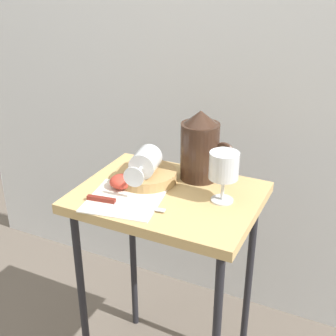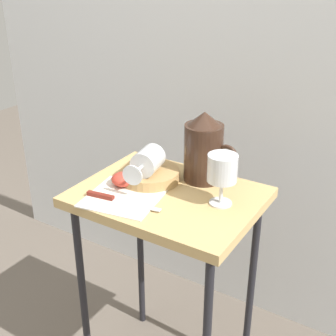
{
  "view_description": "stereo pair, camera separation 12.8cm",
  "coord_description": "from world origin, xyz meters",
  "px_view_note": "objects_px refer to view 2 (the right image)",
  "views": [
    {
      "loc": [
        0.5,
        -1.05,
        1.36
      ],
      "look_at": [
        0.0,
        0.0,
        0.81
      ],
      "focal_mm": 48.18,
      "sensor_mm": 36.0,
      "label": 1
    },
    {
      "loc": [
        0.61,
        -0.99,
        1.36
      ],
      "look_at": [
        0.0,
        0.0,
        0.81
      ],
      "focal_mm": 48.18,
      "sensor_mm": 36.0,
      "label": 2
    }
  ],
  "objects_px": {
    "basket_tray": "(149,175)",
    "knife": "(112,199)",
    "apple_half_left": "(123,179)",
    "pitcher": "(204,153)",
    "wine_glass_upright": "(222,171)",
    "table": "(168,219)",
    "wine_glass_tipped_near": "(147,161)"
  },
  "relations": [
    {
      "from": "basket_tray",
      "to": "knife",
      "type": "bearing_deg",
      "value": -94.99
    },
    {
      "from": "knife",
      "to": "apple_half_left",
      "type": "bearing_deg",
      "value": 107.49
    },
    {
      "from": "pitcher",
      "to": "knife",
      "type": "xyz_separation_m",
      "value": [
        -0.15,
        -0.26,
        -0.08
      ]
    },
    {
      "from": "wine_glass_upright",
      "to": "table",
      "type": "bearing_deg",
      "value": -171.67
    },
    {
      "from": "wine_glass_upright",
      "to": "apple_half_left",
      "type": "height_order",
      "value": "wine_glass_upright"
    },
    {
      "from": "knife",
      "to": "table",
      "type": "bearing_deg",
      "value": 49.76
    },
    {
      "from": "wine_glass_upright",
      "to": "apple_half_left",
      "type": "xyz_separation_m",
      "value": [
        -0.29,
        -0.06,
        -0.08
      ]
    },
    {
      "from": "table",
      "to": "pitcher",
      "type": "height_order",
      "value": "pitcher"
    },
    {
      "from": "wine_glass_tipped_near",
      "to": "apple_half_left",
      "type": "distance_m",
      "value": 0.09
    },
    {
      "from": "wine_glass_upright",
      "to": "apple_half_left",
      "type": "bearing_deg",
      "value": -168.74
    },
    {
      "from": "pitcher",
      "to": "knife",
      "type": "distance_m",
      "value": 0.31
    },
    {
      "from": "apple_half_left",
      "to": "table",
      "type": "bearing_deg",
      "value": 14.61
    },
    {
      "from": "pitcher",
      "to": "table",
      "type": "bearing_deg",
      "value": -108.76
    },
    {
      "from": "wine_glass_tipped_near",
      "to": "basket_tray",
      "type": "bearing_deg",
      "value": 111.55
    },
    {
      "from": "pitcher",
      "to": "wine_glass_upright",
      "type": "bearing_deg",
      "value": -43.76
    },
    {
      "from": "apple_half_left",
      "to": "knife",
      "type": "bearing_deg",
      "value": -72.51
    },
    {
      "from": "wine_glass_upright",
      "to": "apple_half_left",
      "type": "relative_size",
      "value": 2.07
    },
    {
      "from": "table",
      "to": "wine_glass_upright",
      "type": "relative_size",
      "value": 4.94
    },
    {
      "from": "wine_glass_upright",
      "to": "wine_glass_tipped_near",
      "type": "distance_m",
      "value": 0.24
    },
    {
      "from": "table",
      "to": "wine_glass_tipped_near",
      "type": "distance_m",
      "value": 0.18
    },
    {
      "from": "apple_half_left",
      "to": "knife",
      "type": "distance_m",
      "value": 0.1
    },
    {
      "from": "wine_glass_tipped_near",
      "to": "knife",
      "type": "height_order",
      "value": "wine_glass_tipped_near"
    },
    {
      "from": "pitcher",
      "to": "wine_glass_tipped_near",
      "type": "relative_size",
      "value": 1.33
    },
    {
      "from": "wine_glass_upright",
      "to": "knife",
      "type": "relative_size",
      "value": 0.64
    },
    {
      "from": "basket_tray",
      "to": "pitcher",
      "type": "distance_m",
      "value": 0.18
    },
    {
      "from": "table",
      "to": "wine_glass_upright",
      "type": "distance_m",
      "value": 0.25
    },
    {
      "from": "table",
      "to": "wine_glass_tipped_near",
      "type": "xyz_separation_m",
      "value": [
        -0.08,
        0.02,
        0.16
      ]
    },
    {
      "from": "wine_glass_upright",
      "to": "knife",
      "type": "distance_m",
      "value": 0.32
    },
    {
      "from": "table",
      "to": "knife",
      "type": "distance_m",
      "value": 0.19
    },
    {
      "from": "table",
      "to": "apple_half_left",
      "type": "relative_size",
      "value": 10.24
    },
    {
      "from": "table",
      "to": "apple_half_left",
      "type": "bearing_deg",
      "value": -165.39
    },
    {
      "from": "table",
      "to": "wine_glass_upright",
      "type": "xyz_separation_m",
      "value": [
        0.16,
        0.02,
        0.19
      ]
    }
  ]
}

